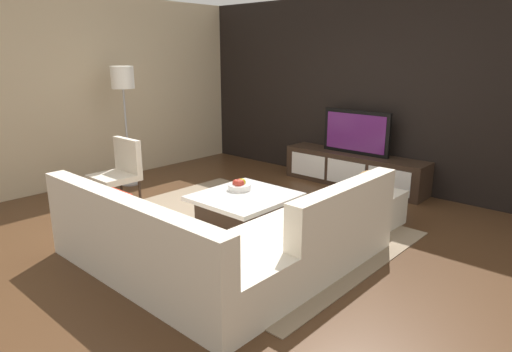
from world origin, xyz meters
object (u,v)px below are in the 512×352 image
(coffee_table, at_px, (245,209))
(ottoman, at_px, (366,208))
(television, at_px, (356,132))
(decorative_ball, at_px, (368,181))
(sectional_couch, at_px, (222,243))
(floor_lamp, at_px, (123,85))
(media_console, at_px, (354,170))
(accent_chair_near, at_px, (120,168))
(fruit_bowl, at_px, (239,185))

(coffee_table, relative_size, ottoman, 1.52)
(television, distance_m, decorative_ball, 1.62)
(sectional_couch, distance_m, floor_lamp, 3.52)
(sectional_couch, distance_m, decorative_ball, 2.01)
(coffee_table, xyz_separation_m, floor_lamp, (-2.50, 0.07, 1.31))
(media_console, distance_m, television, 0.57)
(media_console, distance_m, accent_chair_near, 3.39)
(fruit_bowl, bearing_deg, television, 82.79)
(media_console, distance_m, coffee_table, 2.30)
(television, bearing_deg, sectional_couch, -80.77)
(floor_lamp, bearing_deg, television, 40.58)
(television, distance_m, floor_lamp, 3.50)
(floor_lamp, bearing_deg, accent_chair_near, -38.77)
(media_console, xyz_separation_m, sectional_couch, (0.53, -3.26, 0.04))
(television, relative_size, fruit_bowl, 3.82)
(television, xyz_separation_m, fruit_bowl, (-0.28, -2.20, -0.39))
(sectional_couch, relative_size, accent_chair_near, 2.83)
(accent_chair_near, height_order, ottoman, accent_chair_near)
(television, bearing_deg, decorative_ball, -54.61)
(media_console, height_order, sectional_couch, sectional_couch)
(sectional_couch, relative_size, ottoman, 3.51)
(media_console, xyz_separation_m, television, (0.00, 0.00, 0.57))
(sectional_couch, relative_size, coffee_table, 2.32)
(sectional_couch, bearing_deg, floor_lamp, 161.86)
(ottoman, xyz_separation_m, fruit_bowl, (-1.20, -0.90, 0.23))
(ottoman, height_order, decorative_ball, decorative_ball)
(television, bearing_deg, media_console, -90.00)
(coffee_table, height_order, accent_chair_near, accent_chair_near)
(fruit_bowl, bearing_deg, decorative_ball, 36.99)
(media_console, height_order, accent_chair_near, accent_chair_near)
(television, bearing_deg, coffee_table, -92.49)
(media_console, distance_m, fruit_bowl, 2.22)
(accent_chair_near, bearing_deg, decorative_ball, 19.30)
(accent_chair_near, bearing_deg, media_console, 47.10)
(media_console, xyz_separation_m, floor_lamp, (-2.60, -2.23, 1.26))
(media_console, height_order, floor_lamp, floor_lamp)
(fruit_bowl, relative_size, decorative_ball, 1.11)
(accent_chair_near, distance_m, decorative_ball, 3.18)
(ottoman, bearing_deg, television, 125.39)
(media_console, bearing_deg, television, 90.00)
(media_console, bearing_deg, sectional_couch, -80.77)
(television, height_order, floor_lamp, floor_lamp)
(media_console, height_order, ottoman, media_console)
(media_console, relative_size, accent_chair_near, 2.55)
(media_console, relative_size, decorative_ball, 8.82)
(media_console, xyz_separation_m, accent_chair_near, (-1.88, -2.82, 0.24))
(sectional_couch, xyz_separation_m, accent_chair_near, (-2.41, 0.44, 0.20))
(floor_lamp, relative_size, ottoman, 2.54)
(sectional_couch, relative_size, decorative_ball, 9.77)
(media_console, relative_size, television, 2.07)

